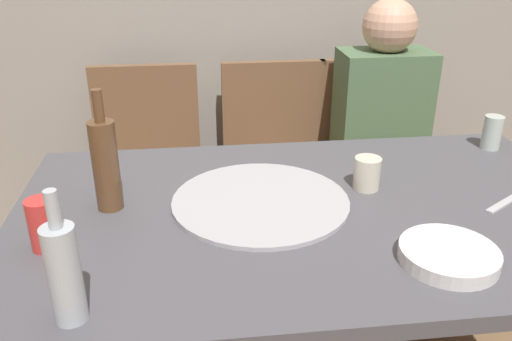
% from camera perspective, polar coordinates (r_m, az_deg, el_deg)
% --- Properties ---
extents(dining_table, '(1.55, 0.92, 0.74)m').
position_cam_1_polar(dining_table, '(1.43, 5.97, -6.62)').
color(dining_table, '#4C4C51').
rests_on(dining_table, ground_plane).
extents(pizza_tray, '(0.47, 0.47, 0.01)m').
position_cam_1_polar(pizza_tray, '(1.40, 0.49, -3.33)').
color(pizza_tray, '#ADADB2').
rests_on(pizza_tray, dining_table).
extents(wine_bottle, '(0.07, 0.07, 0.32)m').
position_cam_1_polar(wine_bottle, '(1.38, -15.90, 0.74)').
color(wine_bottle, brown).
rests_on(wine_bottle, dining_table).
extents(beer_bottle, '(0.06, 0.06, 0.27)m').
position_cam_1_polar(beer_bottle, '(1.02, -19.96, -10.21)').
color(beer_bottle, '#B2BCC1').
rests_on(beer_bottle, dining_table).
extents(tumbler_near, '(0.06, 0.06, 0.11)m').
position_cam_1_polar(tumbler_near, '(1.90, 24.07, 3.76)').
color(tumbler_near, '#B7C6BC').
rests_on(tumbler_near, dining_table).
extents(wine_glass, '(0.07, 0.07, 0.09)m').
position_cam_1_polar(wine_glass, '(1.50, 11.86, -0.30)').
color(wine_glass, beige).
rests_on(wine_glass, dining_table).
extents(soda_can, '(0.07, 0.07, 0.12)m').
position_cam_1_polar(soda_can, '(1.28, -21.93, -5.40)').
color(soda_can, red).
rests_on(soda_can, dining_table).
extents(plate_stack, '(0.21, 0.21, 0.03)m').
position_cam_1_polar(plate_stack, '(1.24, 20.01, -8.55)').
color(plate_stack, white).
rests_on(plate_stack, dining_table).
extents(table_knife, '(0.20, 0.13, 0.01)m').
position_cam_1_polar(table_knife, '(1.57, 25.68, -2.84)').
color(table_knife, '#B7B7BC').
rests_on(table_knife, dining_table).
extents(chair_left, '(0.44, 0.44, 0.90)m').
position_cam_1_polar(chair_left, '(2.25, -11.54, 0.71)').
color(chair_left, brown).
rests_on(chair_left, ground_plane).
extents(chair_middle, '(0.44, 0.44, 0.90)m').
position_cam_1_polar(chair_middle, '(2.26, 2.23, 1.39)').
color(chair_middle, brown).
rests_on(chair_middle, ground_plane).
extents(chair_right, '(0.44, 0.44, 0.90)m').
position_cam_1_polar(chair_right, '(2.36, 12.35, 1.84)').
color(chair_right, brown).
rests_on(chair_right, ground_plane).
extents(guest_in_sweater, '(0.36, 0.56, 1.17)m').
position_cam_1_polar(guest_in_sweater, '(2.18, 13.88, 3.40)').
color(guest_in_sweater, '#4C6B47').
rests_on(guest_in_sweater, ground_plane).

